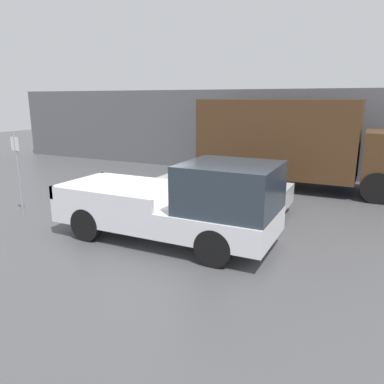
{
  "coord_description": "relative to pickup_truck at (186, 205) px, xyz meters",
  "views": [
    {
      "loc": [
        5.77,
        -8.3,
        3.48
      ],
      "look_at": [
        1.51,
        0.48,
        1.04
      ],
      "focal_mm": 35.0,
      "sensor_mm": 36.0,
      "label": 1
    }
  ],
  "objects": [
    {
      "name": "newspaper_box",
      "position": [
        2.97,
        9.2,
        -0.5
      ],
      "size": [
        0.45,
        0.4,
        0.97
      ],
      "color": "#194CB2",
      "rests_on": "ground"
    },
    {
      "name": "car",
      "position": [
        -0.31,
        3.03,
        -0.22
      ],
      "size": [
        4.38,
        1.92,
        1.47
      ],
      "color": "#B7BABF",
      "rests_on": "ground"
    },
    {
      "name": "delivery_truck",
      "position": [
        1.1,
        7.11,
        0.88
      ],
      "size": [
        7.94,
        2.41,
        3.45
      ],
      "color": "#472D19",
      "rests_on": "ground"
    },
    {
      "name": "parking_sign",
      "position": [
        -5.55,
        -0.15,
        0.42
      ],
      "size": [
        0.3,
        0.07,
        2.49
      ],
      "color": "gray",
      "rests_on": "ground"
    },
    {
      "name": "building_wall",
      "position": [
        -1.82,
        9.52,
        0.97
      ],
      "size": [
        28.0,
        0.15,
        3.9
      ],
      "color": "#56565B",
      "rests_on": "ground"
    },
    {
      "name": "ground_plane",
      "position": [
        -1.82,
        0.52,
        -0.98
      ],
      "size": [
        60.0,
        60.0,
        0.0
      ],
      "primitive_type": "plane",
      "color": "#4C4C4F"
    },
    {
      "name": "pickup_truck",
      "position": [
        0.0,
        0.0,
        0.0
      ],
      "size": [
        5.57,
        2.11,
        2.08
      ],
      "color": "silver",
      "rests_on": "ground"
    }
  ]
}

